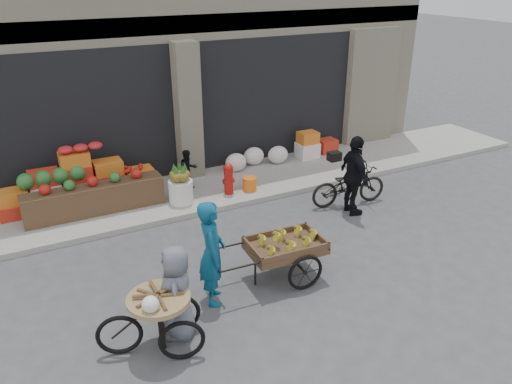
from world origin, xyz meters
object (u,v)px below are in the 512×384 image
vendor_grey (177,292)px  bicycle (349,185)px  fire_hydrant (228,177)px  orange_bucket (250,184)px  tricycle_cart (159,314)px  seated_person (188,170)px  cyclist (354,176)px  pineapple_bin (181,192)px  vendor_woman (212,253)px  banana_cart (283,245)px

vendor_grey → bicycle: (4.70, 2.35, -0.26)m
fire_hydrant → orange_bucket: (0.50, -0.05, -0.23)m
orange_bucket → tricycle_cart: 5.16m
seated_person → bicycle: size_ratio=0.54×
seated_person → cyclist: cyclist is taller
pineapple_bin → cyclist: (3.08, -1.93, 0.48)m
pineapple_bin → vendor_grey: bearing=-110.0°
vendor_woman → bicycle: bearing=-46.2°
banana_cart → vendor_grey: 2.06m
bicycle → banana_cart: bearing=133.0°
orange_bucket → vendor_woman: size_ratio=0.19×
vendor_grey → orange_bucket: bearing=164.2°
cyclist → bicycle: bearing=-17.3°
orange_bucket → cyclist: bearing=-50.9°
fire_hydrant → orange_bucket: 0.55m
pineapple_bin → tricycle_cart: tricycle_cart is taller
vendor_woman → bicycle: size_ratio=0.99×
fire_hydrant → vendor_woman: vendor_woman is taller
cyclist → seated_person: bearing=56.0°
orange_bucket → vendor_woman: 4.02m
fire_hydrant → bicycle: 2.64m
vendor_woman → bicycle: (3.96, 1.83, -0.40)m
fire_hydrant → vendor_grey: (-2.52, -3.83, 0.20)m
vendor_woman → bicycle: vendor_woman is taller
seated_person → fire_hydrant: bearing=-52.9°
pineapple_bin → vendor_grey: 4.14m
orange_bucket → vendor_grey: bearing=-128.6°
cyclist → pineapple_bin: bearing=67.2°
seated_person → banana_cart: seated_person is taller
orange_bucket → bicycle: 2.21m
seated_person → vendor_woman: vendor_woman is taller
tricycle_cart → orange_bucket: bearing=64.9°
seated_person → banana_cart: size_ratio=0.44×
pineapple_bin → vendor_woman: 3.46m
seated_person → tricycle_cart: (-2.13, -4.63, -0.02)m
bicycle → cyclist: cyclist is taller
banana_cart → pineapple_bin: bearing=102.8°
orange_bucket → pineapple_bin: bearing=176.4°
banana_cart → cyclist: cyclist is taller
vendor_woman → tricycle_cart: vendor_woman is taller
orange_bucket → tricycle_cart: (-3.33, -3.93, 0.30)m
orange_bucket → seated_person: bearing=149.7°
fire_hydrant → vendor_woman: 3.77m
vendor_woman → vendor_grey: bearing=144.2°
seated_person → tricycle_cart: bearing=-124.7°
banana_cart → vendor_woman: (-1.26, -0.02, 0.21)m
pineapple_bin → tricycle_cart: (-1.73, -4.03, 0.20)m
fire_hydrant → bicycle: size_ratio=0.41×
vendor_woman → cyclist: size_ratio=1.00×
tricycle_cart → vendor_grey: vendor_grey is taller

